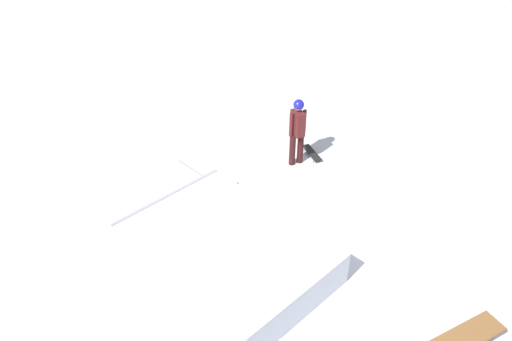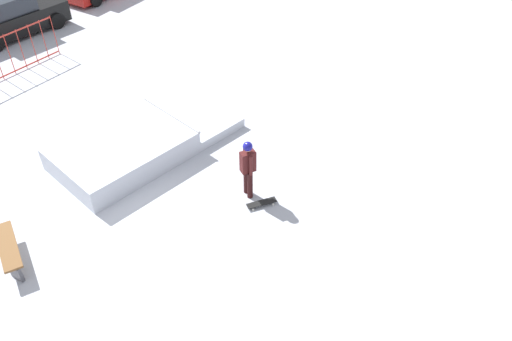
# 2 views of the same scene
# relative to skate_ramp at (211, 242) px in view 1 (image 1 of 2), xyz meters

# --- Properties ---
(ground_plane) EXTENTS (60.00, 60.00, 0.00)m
(ground_plane) POSITION_rel_skate_ramp_xyz_m (-1.51, -0.28, -0.32)
(ground_plane) COLOR #B2B7C1
(skate_ramp) EXTENTS (5.86, 3.78, 0.74)m
(skate_ramp) POSITION_rel_skate_ramp_xyz_m (0.00, 0.00, 0.00)
(skate_ramp) COLOR silver
(skate_ramp) RESTS_ON ground
(skater) EXTENTS (0.44, 0.39, 1.73)m
(skater) POSITION_rel_skate_ramp_xyz_m (0.14, -3.70, 0.69)
(skater) COLOR black
(skater) RESTS_ON ground
(skateboard) EXTENTS (0.75, 0.65, 0.09)m
(skateboard) POSITION_rel_skate_ramp_xyz_m (-0.04, -4.21, -0.24)
(skateboard) COLOR black
(skateboard) RESTS_ON ground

